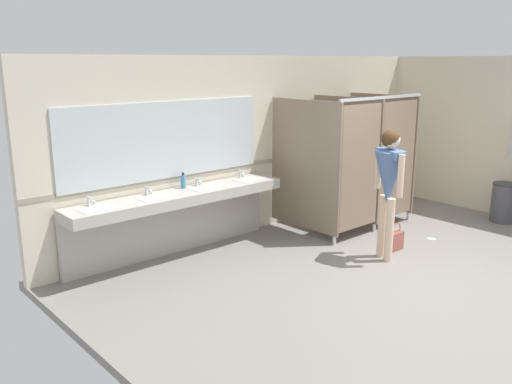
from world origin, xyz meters
The scene contains 11 objects.
ground_plane centered at (0.00, 0.00, -0.05)m, with size 7.46×6.12×0.10m, color gray.
wall_back centered at (0.00, 2.82, 1.33)m, with size 7.46×0.12×2.65m, color beige.
wall_back_tile_band centered at (0.00, 2.76, 1.05)m, with size 7.46×0.01×0.06m, color #9E937F.
vanity_counter centered at (-1.78, 2.56, 0.65)m, with size 3.13×0.54×1.01m.
mirror_panel centered at (-1.78, 2.75, 1.56)m, with size 3.03×0.02×1.01m, color silver.
bathroom_stalls centered at (1.08, 1.87, 1.08)m, with size 1.94×1.37×2.07m.
trash_bin centered at (3.08, 0.35, 0.32)m, with size 0.39×0.39×0.65m.
person_standing centered at (0.21, 0.63, 1.11)m, with size 0.52×0.56×1.74m.
handbag centered at (0.61, 0.72, 0.14)m, with size 0.25×0.10×0.40m.
soap_dispenser centered at (-1.62, 2.63, 0.99)m, with size 0.07×0.07×0.22m.
floor_drain_cover centered at (1.41, 0.63, 0.00)m, with size 0.14×0.14×0.01m, color #B7BABF.
Camera 1 is at (-5.52, -3.27, 2.59)m, focal length 37.40 mm.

